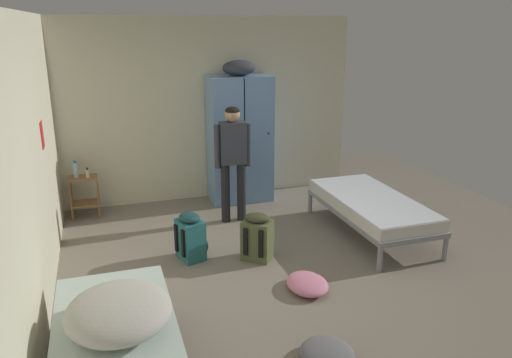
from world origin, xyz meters
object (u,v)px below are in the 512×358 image
lotion_bottle (88,173)px  clothes_pile_pink (307,284)px  person_traveler (233,154)px  backpack_teal (191,237)px  bed_right (371,205)px  bedding_heap (119,312)px  locker_bank (240,137)px  water_bottle (75,170)px  bed_left_front (117,345)px  clothes_pile_grey (327,354)px  backpack_olive (258,237)px  shelf_unit (84,193)px

lotion_bottle → clothes_pile_pink: bearing=-53.1°
person_traveler → backpack_teal: 1.39m
bed_right → bedding_heap: size_ratio=2.40×
locker_bank → person_traveler: bearing=-112.1°
person_traveler → water_bottle: (-1.99, 0.79, -0.26)m
bed_left_front → clothes_pile_grey: bearing=-6.1°
bedding_heap → backpack_olive: bearing=46.7°
person_traveler → bed_right: bearing=-32.1°
bedding_heap → water_bottle: (-0.37, 3.64, 0.05)m
locker_bank → shelf_unit: bearing=-179.4°
locker_bank → backpack_olive: locker_bank is taller
water_bottle → bed_right: bearing=-26.5°
person_traveler → lotion_bottle: (-1.84, 0.73, -0.31)m
bedding_heap → clothes_pile_pink: size_ratio=1.57×
shelf_unit → backpack_olive: 2.70m
bed_right → person_traveler: (-1.53, 0.96, 0.56)m
backpack_teal → clothes_pile_grey: bearing=-72.2°
bed_right → locker_bank: bearing=124.4°
bed_right → clothes_pile_grey: (-1.61, -2.09, -0.32)m
locker_bank → bed_right: size_ratio=1.09×
lotion_bottle → clothes_pile_grey: lotion_bottle is taller
lotion_bottle → shelf_unit: bearing=150.3°
bed_right → water_bottle: bearing=153.5°
person_traveler → clothes_pile_grey: person_traveler is taller
bed_right → lotion_bottle: 3.77m
bed_left_front → clothes_pile_grey: 1.62m
bed_right → backpack_olive: 1.59m
shelf_unit → water_bottle: water_bottle is taller
shelf_unit → person_traveler: person_traveler is taller
shelf_unit → lotion_bottle: 0.29m
shelf_unit → backpack_teal: 2.07m
lotion_bottle → backpack_teal: bearing=-57.3°
bed_left_front → bedding_heap: 0.25m
person_traveler → clothes_pile_grey: size_ratio=3.39×
bed_right → clothes_pile_pink: (-1.31, -1.04, -0.32)m
backpack_teal → clothes_pile_pink: 1.44m
backpack_olive → bed_left_front: bearing=-133.4°
clothes_pile_pink → backpack_teal: bearing=132.7°
bed_right → bed_left_front: (-3.18, -1.93, 0.00)m
locker_bank → lotion_bottle: locker_bank is taller
locker_bank → water_bottle: (-2.31, -0.00, -0.29)m
bed_right → person_traveler: person_traveler is taller
bed_left_front → person_traveler: bearing=60.1°
water_bottle → backpack_olive: bearing=-45.5°
shelf_unit → bedding_heap: size_ratio=0.72×
lotion_bottle → clothes_pile_grey: size_ratio=0.30×
shelf_unit → locker_bank: bearing=0.6°
backpack_teal → clothes_pile_pink: bearing=-47.3°
water_bottle → clothes_pile_grey: water_bottle is taller
bed_right → lotion_bottle: lotion_bottle is taller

